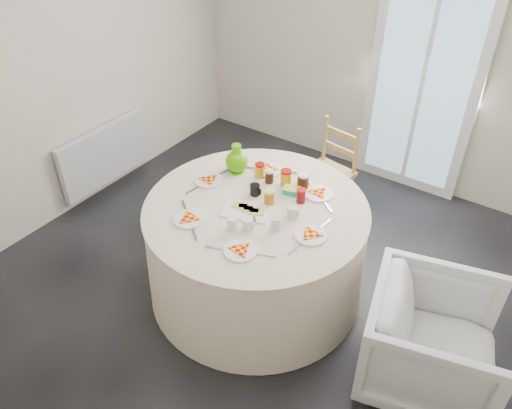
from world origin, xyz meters
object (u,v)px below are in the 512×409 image
Objects in this scene: wooden_chair at (327,169)px; green_pitcher at (237,161)px; armchair at (434,338)px; radiator at (105,155)px; table at (256,251)px.

wooden_chair is 1.01m from green_pitcher.
armchair is at bearing -21.47° from green_pitcher.
table reaches higher than radiator.
wooden_chair is 1.11× the size of armchair.
green_pitcher is (1.57, -0.00, 0.49)m from radiator.
table is 0.68m from green_pitcher.
wooden_chair is (1.92, 0.85, 0.09)m from radiator.
armchair is at bearing -2.16° from table.
radiator is 1.96m from table.
radiator is 1.65m from green_pitcher.
wooden_chair is at bearing 34.99° from armchair.
table is at bearing -79.09° from wooden_chair.
wooden_chair is (-0.03, 1.14, 0.09)m from table.
armchair is 1.81m from green_pitcher.
armchair is (3.28, -0.34, 0.01)m from radiator.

